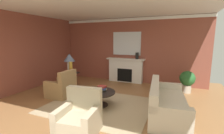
{
  "coord_description": "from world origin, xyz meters",
  "views": [
    {
      "loc": [
        2.31,
        -4.25,
        1.99
      ],
      "look_at": [
        0.07,
        1.02,
        1.0
      ],
      "focal_mm": 25.43,
      "sensor_mm": 36.0,
      "label": 1
    }
  ],
  "objects_px": {
    "mantel_mirror": "(127,44)",
    "sofa": "(166,104)",
    "coffee_table": "(99,95)",
    "side_table": "(70,80)",
    "table_lamp": "(69,59)",
    "vase_mantel_right": "(137,56)",
    "vase_on_side_table": "(71,68)",
    "potted_plant": "(187,80)",
    "armchair_near_window": "(62,88)",
    "armchair_facing_fireplace": "(79,120)",
    "fireplace": "(125,71)"
  },
  "relations": [
    {
      "from": "potted_plant",
      "to": "armchair_near_window",
      "type": "bearing_deg",
      "value": -151.55
    },
    {
      "from": "vase_mantel_right",
      "to": "coffee_table",
      "type": "bearing_deg",
      "value": -98.32
    },
    {
      "from": "vase_mantel_right",
      "to": "potted_plant",
      "type": "bearing_deg",
      "value": -13.91
    },
    {
      "from": "side_table",
      "to": "vase_mantel_right",
      "type": "relative_size",
      "value": 2.39
    },
    {
      "from": "vase_on_side_table",
      "to": "potted_plant",
      "type": "bearing_deg",
      "value": 20.39
    },
    {
      "from": "armchair_near_window",
      "to": "coffee_table",
      "type": "xyz_separation_m",
      "value": [
        1.56,
        -0.18,
        0.03
      ]
    },
    {
      "from": "mantel_mirror",
      "to": "vase_on_side_table",
      "type": "distance_m",
      "value": 2.84
    },
    {
      "from": "armchair_facing_fireplace",
      "to": "sofa",
      "type": "bearing_deg",
      "value": 45.68
    },
    {
      "from": "vase_on_side_table",
      "to": "vase_mantel_right",
      "type": "height_order",
      "value": "vase_mantel_right"
    },
    {
      "from": "armchair_facing_fireplace",
      "to": "potted_plant",
      "type": "bearing_deg",
      "value": 60.17
    },
    {
      "from": "fireplace",
      "to": "armchair_facing_fireplace",
      "type": "xyz_separation_m",
      "value": [
        0.43,
        -4.42,
        -0.23
      ]
    },
    {
      "from": "sofa",
      "to": "coffee_table",
      "type": "xyz_separation_m",
      "value": [
        -1.92,
        -0.2,
        0.04
      ]
    },
    {
      "from": "potted_plant",
      "to": "mantel_mirror",
      "type": "bearing_deg",
      "value": 165.4
    },
    {
      "from": "sofa",
      "to": "table_lamp",
      "type": "bearing_deg",
      "value": 168.38
    },
    {
      "from": "table_lamp",
      "to": "vase_mantel_right",
      "type": "xyz_separation_m",
      "value": [
        2.22,
        1.94,
        0.05
      ]
    },
    {
      "from": "table_lamp",
      "to": "vase_mantel_right",
      "type": "distance_m",
      "value": 2.95
    },
    {
      "from": "fireplace",
      "to": "sofa",
      "type": "height_order",
      "value": "fireplace"
    },
    {
      "from": "sofa",
      "to": "vase_mantel_right",
      "type": "relative_size",
      "value": 7.48
    },
    {
      "from": "armchair_near_window",
      "to": "vase_mantel_right",
      "type": "xyz_separation_m",
      "value": [
        1.99,
        2.72,
        0.97
      ]
    },
    {
      "from": "armchair_near_window",
      "to": "table_lamp",
      "type": "relative_size",
      "value": 1.27
    },
    {
      "from": "fireplace",
      "to": "side_table",
      "type": "bearing_deg",
      "value": -130.0
    },
    {
      "from": "table_lamp",
      "to": "potted_plant",
      "type": "xyz_separation_m",
      "value": [
        4.3,
        1.42,
        -0.73
      ]
    },
    {
      "from": "sofa",
      "to": "vase_on_side_table",
      "type": "bearing_deg",
      "value": 169.76
    },
    {
      "from": "armchair_near_window",
      "to": "potted_plant",
      "type": "bearing_deg",
      "value": 28.45
    },
    {
      "from": "coffee_table",
      "to": "armchair_facing_fireplace",
      "type": "bearing_deg",
      "value": -78.3
    },
    {
      "from": "table_lamp",
      "to": "vase_mantel_right",
      "type": "relative_size",
      "value": 2.56
    },
    {
      "from": "sofa",
      "to": "coffee_table",
      "type": "relative_size",
      "value": 2.19
    },
    {
      "from": "table_lamp",
      "to": "armchair_near_window",
      "type": "bearing_deg",
      "value": -73.59
    },
    {
      "from": "coffee_table",
      "to": "sofa",
      "type": "bearing_deg",
      "value": 5.98
    },
    {
      "from": "mantel_mirror",
      "to": "coffee_table",
      "type": "height_order",
      "value": "mantel_mirror"
    },
    {
      "from": "potted_plant",
      "to": "fireplace",
      "type": "bearing_deg",
      "value": 167.88
    },
    {
      "from": "vase_mantel_right",
      "to": "mantel_mirror",
      "type": "bearing_deg",
      "value": 162.82
    },
    {
      "from": "side_table",
      "to": "armchair_near_window",
      "type": "bearing_deg",
      "value": -73.59
    },
    {
      "from": "armchair_near_window",
      "to": "fireplace",
      "type": "bearing_deg",
      "value": 62.57
    },
    {
      "from": "table_lamp",
      "to": "potted_plant",
      "type": "height_order",
      "value": "table_lamp"
    },
    {
      "from": "fireplace",
      "to": "vase_on_side_table",
      "type": "height_order",
      "value": "vase_on_side_table"
    },
    {
      "from": "armchair_near_window",
      "to": "table_lamp",
      "type": "bearing_deg",
      "value": 106.41
    },
    {
      "from": "mantel_mirror",
      "to": "armchair_near_window",
      "type": "distance_m",
      "value": 3.56
    },
    {
      "from": "fireplace",
      "to": "armchair_facing_fireplace",
      "type": "height_order",
      "value": "fireplace"
    },
    {
      "from": "armchair_facing_fireplace",
      "to": "vase_mantel_right",
      "type": "relative_size",
      "value": 3.24
    },
    {
      "from": "fireplace",
      "to": "vase_mantel_right",
      "type": "xyz_separation_m",
      "value": [
        0.55,
        -0.05,
        0.74
      ]
    },
    {
      "from": "armchair_facing_fireplace",
      "to": "table_lamp",
      "type": "relative_size",
      "value": 1.27
    },
    {
      "from": "mantel_mirror",
      "to": "sofa",
      "type": "bearing_deg",
      "value": -54.53
    },
    {
      "from": "sofa",
      "to": "potted_plant",
      "type": "relative_size",
      "value": 2.63
    },
    {
      "from": "armchair_facing_fireplace",
      "to": "coffee_table",
      "type": "bearing_deg",
      "value": 101.7
    },
    {
      "from": "armchair_near_window",
      "to": "side_table",
      "type": "height_order",
      "value": "armchair_near_window"
    },
    {
      "from": "mantel_mirror",
      "to": "vase_on_side_table",
      "type": "bearing_deg",
      "value": -124.27
    },
    {
      "from": "mantel_mirror",
      "to": "table_lamp",
      "type": "xyz_separation_m",
      "value": [
        -1.67,
        -2.11,
        -0.59
      ]
    },
    {
      "from": "side_table",
      "to": "mantel_mirror",
      "type": "bearing_deg",
      "value": 51.65
    },
    {
      "from": "fireplace",
      "to": "sofa",
      "type": "distance_m",
      "value": 3.44
    }
  ]
}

